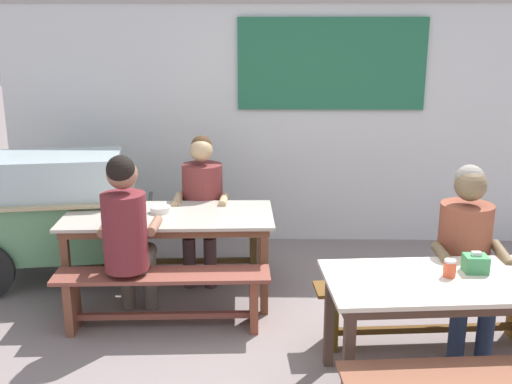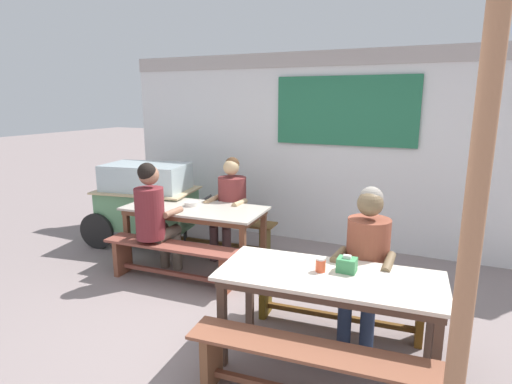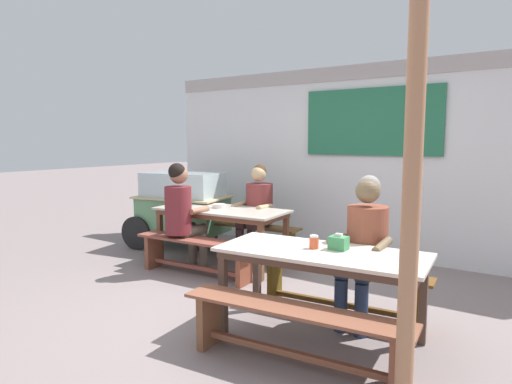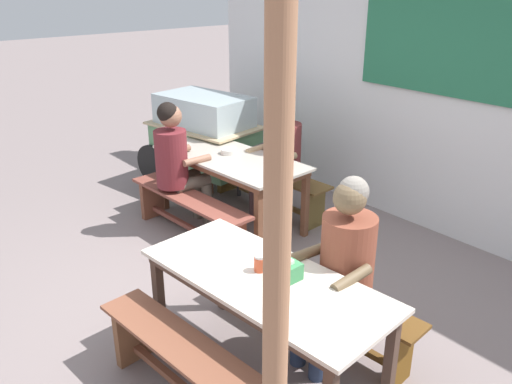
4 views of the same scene
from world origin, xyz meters
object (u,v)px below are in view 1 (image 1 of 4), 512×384
(bench_far_front, at_px, (163,291))
(person_right_near_table, at_px, (466,247))
(dining_table_near, at_px, (462,290))
(bench_near_back, at_px, (427,305))
(person_center_facing, at_px, (202,198))
(soup_bowl, at_px, (160,209))
(bench_far_back, at_px, (177,242))
(food_cart, at_px, (57,208))
(tissue_box, at_px, (476,263))
(dining_table_far, at_px, (169,223))
(condiment_jar, at_px, (450,268))
(person_left_back_turned, at_px, (127,230))

(bench_far_front, distance_m, person_right_near_table, 2.17)
(dining_table_near, relative_size, bench_near_back, 1.05)
(person_center_facing, xyz_separation_m, soup_bowl, (-0.29, -0.45, 0.03))
(soup_bowl, bearing_deg, bench_far_back, 84.84)
(bench_far_front, xyz_separation_m, food_cart, (-1.09, 0.94, 0.35))
(dining_table_near, bearing_deg, tissue_box, 44.46)
(bench_far_back, relative_size, tissue_box, 11.80)
(tissue_box, bearing_deg, soup_bowl, 151.34)
(food_cart, bearing_deg, soup_bowl, -20.28)
(bench_far_front, xyz_separation_m, bench_near_back, (1.89, -0.16, -0.01))
(food_cart, xyz_separation_m, person_right_near_table, (3.21, -1.14, 0.09))
(dining_table_far, height_order, bench_far_front, dining_table_far)
(bench_far_back, distance_m, food_cart, 1.10)
(condiment_jar, bearing_deg, bench_far_back, 137.85)
(bench_far_front, bearing_deg, food_cart, 139.11)
(condiment_jar, bearing_deg, person_right_near_table, 62.09)
(dining_table_near, height_order, person_right_near_table, person_right_near_table)
(dining_table_near, relative_size, food_cart, 0.98)
(dining_table_far, relative_size, bench_far_front, 1.08)
(dining_table_near, xyz_separation_m, bench_near_back, (-0.05, 0.53, -0.36))
(condiment_jar, bearing_deg, bench_far_front, 160.19)
(soup_bowl, bearing_deg, person_center_facing, 57.25)
(bench_far_back, bearing_deg, person_left_back_turned, -100.58)
(dining_table_far, height_order, food_cart, food_cart)
(dining_table_far, xyz_separation_m, bench_far_front, (0.03, -0.54, -0.35))
(bench_far_back, height_order, tissue_box, tissue_box)
(person_right_near_table, relative_size, condiment_jar, 11.98)
(person_right_near_table, distance_m, person_center_facing, 2.29)
(bench_near_back, xyz_separation_m, person_right_near_table, (0.22, -0.04, 0.45))
(bench_far_front, height_order, condiment_jar, condiment_jar)
(dining_table_near, height_order, food_cart, food_cart)
(soup_bowl, bearing_deg, person_right_near_table, -19.29)
(bench_far_back, relative_size, person_center_facing, 1.29)
(bench_far_back, xyz_separation_m, food_cart, (-1.03, -0.13, 0.35))
(bench_far_back, height_order, condiment_jar, condiment_jar)
(bench_near_back, relative_size, person_right_near_table, 1.24)
(person_center_facing, bearing_deg, dining_table_far, -113.36)
(food_cart, relative_size, tissue_box, 12.37)
(bench_far_front, bearing_deg, dining_table_near, -19.72)
(bench_near_back, relative_size, tissue_box, 11.51)
(dining_table_near, relative_size, person_right_near_table, 1.30)
(bench_far_front, height_order, bench_near_back, same)
(bench_far_front, distance_m, bench_near_back, 1.90)
(person_left_back_turned, bearing_deg, soup_bowl, 74.57)
(food_cart, distance_m, person_left_back_turned, 1.23)
(food_cart, height_order, person_center_facing, person_center_facing)
(tissue_box, relative_size, condiment_jar, 1.29)
(person_right_near_table, bearing_deg, person_center_facing, 147.63)
(dining_table_far, height_order, bench_near_back, dining_table_far)
(bench_far_back, xyz_separation_m, bench_far_front, (0.06, -1.07, 0.01))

